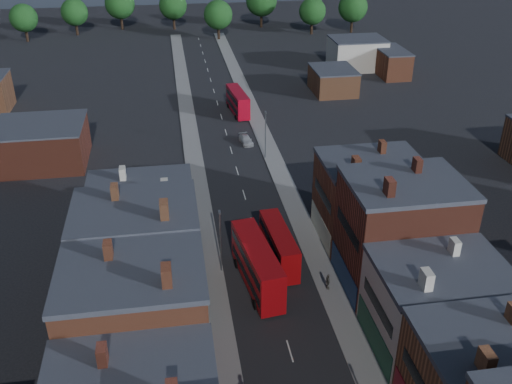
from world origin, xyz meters
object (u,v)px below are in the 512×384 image
object	(u,v)px
car_2	(251,264)
car_3	(246,140)
bus_1	(279,245)
bus_2	(238,101)
bus_0	(257,265)
ped_3	(328,282)

from	to	relation	value
car_2	car_3	world-z (taller)	car_3
bus_1	bus_2	bearing A→B (deg)	84.07
car_2	car_3	distance (m)	36.67
bus_0	car_3	world-z (taller)	bus_0
bus_0	car_3	bearing A→B (deg)	76.09
bus_1	car_3	distance (m)	35.84
bus_0	ped_3	distance (m)	8.09
bus_1	car_3	xyz separation A→B (m)	(1.18, 35.77, -1.76)
car_2	bus_2	bearing A→B (deg)	91.34
bus_1	bus_0	bearing A→B (deg)	-133.07
bus_0	car_3	distance (m)	40.09
bus_0	bus_2	bearing A→B (deg)	77.27
car_3	bus_0	bearing A→B (deg)	-103.77
bus_1	ped_3	size ratio (longest dim) A/B	5.43
bus_1	ped_3	distance (m)	7.58
ped_3	car_2	bearing A→B (deg)	57.32
bus_2	ped_3	size ratio (longest dim) A/B	5.56
bus_0	ped_3	bearing A→B (deg)	-22.46
car_3	ped_3	world-z (taller)	ped_3
ped_3	bus_1	bearing A→B (deg)	38.19
ped_3	bus_0	bearing A→B (deg)	77.37
car_2	ped_3	xyz separation A→B (m)	(7.77, -5.43, 0.53)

